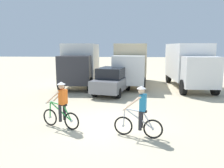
# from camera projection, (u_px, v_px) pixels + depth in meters

# --- Properties ---
(ground_plane) EXTENTS (120.00, 120.00, 0.00)m
(ground_plane) POSITION_uv_depth(u_px,v_px,m) (108.00, 124.00, 9.02)
(ground_plane) COLOR beige
(box_truck_white_box) EXTENTS (2.65, 6.84, 3.35)m
(box_truck_white_box) POSITION_uv_depth(u_px,v_px,m) (81.00, 62.00, 18.18)
(box_truck_white_box) COLOR white
(box_truck_white_box) RESTS_ON ground
(box_truck_tan_camper) EXTENTS (2.93, 6.93, 3.35)m
(box_truck_tan_camper) POSITION_uv_depth(u_px,v_px,m) (132.00, 62.00, 18.22)
(box_truck_tan_camper) COLOR #CCB78E
(box_truck_tan_camper) RESTS_ON ground
(box_truck_avon_van) EXTENTS (2.48, 6.79, 3.35)m
(box_truck_avon_van) POSITION_uv_depth(u_px,v_px,m) (189.00, 63.00, 16.93)
(box_truck_avon_van) COLOR white
(box_truck_avon_van) RESTS_ON ground
(sedan_parked) EXTENTS (2.63, 4.48, 1.76)m
(sedan_parked) POSITION_uv_depth(u_px,v_px,m) (112.00, 81.00, 14.85)
(sedan_parked) COLOR slate
(sedan_parked) RESTS_ON ground
(cyclist_orange_shirt) EXTENTS (1.62, 0.78, 1.82)m
(cyclist_orange_shirt) POSITION_uv_depth(u_px,v_px,m) (61.00, 107.00, 8.51)
(cyclist_orange_shirt) COLOR black
(cyclist_orange_shirt) RESTS_ON ground
(cyclist_cowboy_hat) EXTENTS (1.70, 0.60, 1.82)m
(cyclist_cowboy_hat) POSITION_uv_depth(u_px,v_px,m) (140.00, 114.00, 7.64)
(cyclist_cowboy_hat) COLOR black
(cyclist_cowboy_hat) RESTS_ON ground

